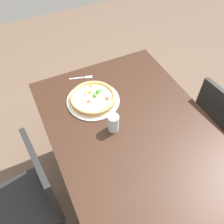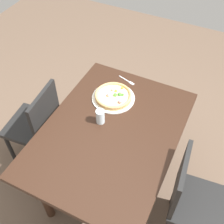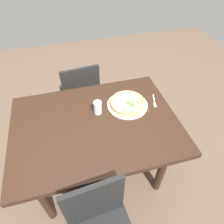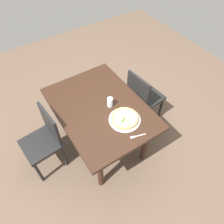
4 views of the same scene
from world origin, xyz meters
The scene contains 8 objects.
ground_plane centered at (0.00, 0.00, 0.00)m, with size 6.00×6.00×0.00m, color brown.
dining_table centered at (0.00, 0.00, 0.65)m, with size 1.31×0.95×0.75m.
chair_near centered at (0.04, -0.69, 0.50)m, with size 0.44×0.44×0.89m.
chair_far centered at (0.12, 0.69, 0.50)m, with size 0.44×0.44×0.89m.
plate centered at (-0.31, -0.13, 0.75)m, with size 0.35×0.35×0.01m, color silver.
pizza centered at (-0.31, -0.13, 0.78)m, with size 0.30×0.30×0.05m.
fork centered at (-0.55, -0.11, 0.75)m, with size 0.06×0.16×0.00m.
drinking_glass centered at (-0.05, -0.11, 0.81)m, with size 0.07×0.07×0.12m, color silver.
Camera 1 is at (0.73, -0.49, 1.93)m, focal length 39.05 mm.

